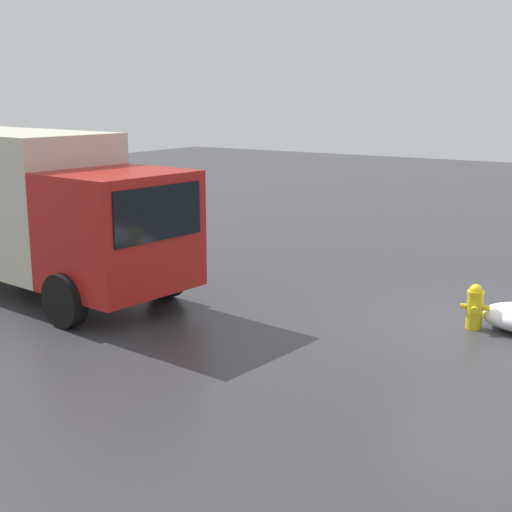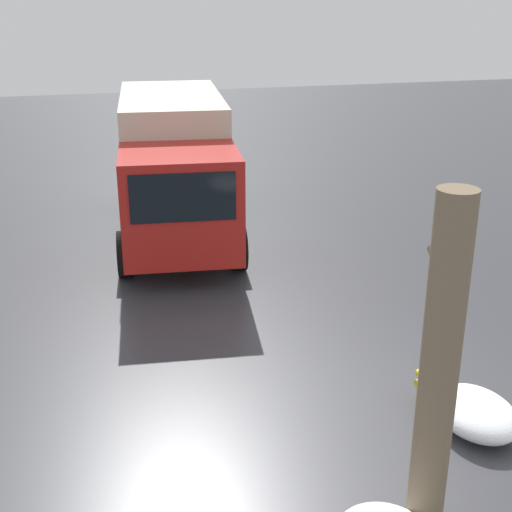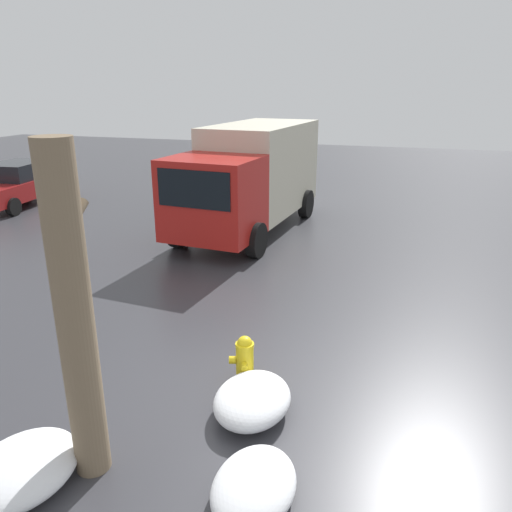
% 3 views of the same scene
% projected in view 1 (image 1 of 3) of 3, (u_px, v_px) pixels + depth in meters
% --- Properties ---
extents(ground_plane, '(60.00, 60.00, 0.00)m').
position_uv_depth(ground_plane, '(473.00, 328.00, 11.59)').
color(ground_plane, '#38383D').
extents(fire_hydrant, '(0.47, 0.37, 0.74)m').
position_uv_depth(fire_hydrant, '(475.00, 306.00, 11.50)').
color(fire_hydrant, yellow).
rests_on(fire_hydrant, ground_plane).
extents(delivery_truck, '(6.68, 2.96, 3.02)m').
position_uv_depth(delivery_truck, '(36.00, 206.00, 13.57)').
color(delivery_truck, red).
rests_on(delivery_truck, ground_plane).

